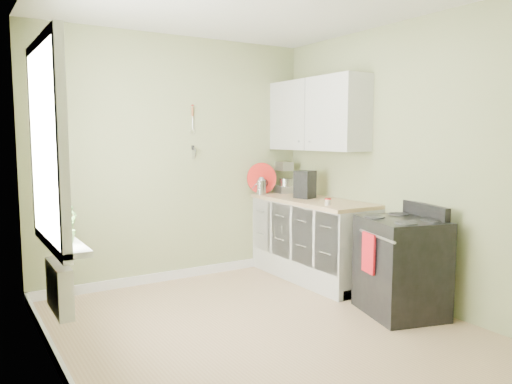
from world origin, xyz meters
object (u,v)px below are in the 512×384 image
coffee_maker (305,185)px  kettle (261,186)px  stove (401,266)px  stand_mixer (282,178)px

coffee_maker → kettle: bearing=110.3°
stove → coffee_maker: (-0.01, 1.43, 0.61)m
kettle → coffee_maker: (0.22, -0.58, 0.04)m
stove → stand_mixer: stand_mixer is taller
coffee_maker → stove: bearing=-89.5°
kettle → coffee_maker: bearing=-69.7°
stand_mixer → kettle: stand_mixer is taller
stand_mixer → stove: bearing=-93.3°
kettle → coffee_maker: 0.63m
stand_mixer → kettle: (-0.35, -0.05, -0.07)m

